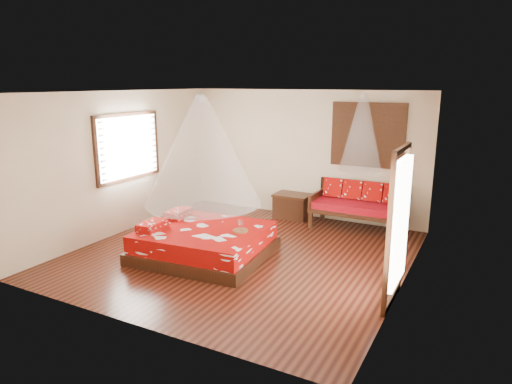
# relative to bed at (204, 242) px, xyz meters

# --- Properties ---
(room) EXTENTS (5.54, 5.54, 2.84)m
(room) POSITION_rel_bed_xyz_m (0.54, 0.40, 1.15)
(room) COLOR black
(room) RESTS_ON ground
(bed) EXTENTS (2.27, 2.08, 0.64)m
(bed) POSITION_rel_bed_xyz_m (0.00, 0.00, 0.00)
(bed) COLOR black
(bed) RESTS_ON floor
(daybed) EXTENTS (1.90, 0.84, 0.97)m
(daybed) POSITION_rel_bed_xyz_m (1.96, 2.79, 0.27)
(daybed) COLOR black
(daybed) RESTS_ON floor
(storage_chest) EXTENTS (0.79, 0.58, 0.54)m
(storage_chest) POSITION_rel_bed_xyz_m (0.44, 2.85, 0.02)
(storage_chest) COLOR black
(storage_chest) RESTS_ON floor
(shutter_panel) EXTENTS (1.52, 0.06, 1.32)m
(shutter_panel) POSITION_rel_bed_xyz_m (1.96, 3.12, 1.65)
(shutter_panel) COLOR black
(shutter_panel) RESTS_ON wall_back
(window_left) EXTENTS (0.10, 1.74, 1.34)m
(window_left) POSITION_rel_bed_xyz_m (-2.17, 0.60, 1.45)
(window_left) COLOR black
(window_left) RESTS_ON wall_left
(glazed_door) EXTENTS (0.08, 1.02, 2.16)m
(glazed_door) POSITION_rel_bed_xyz_m (3.25, -0.20, 0.82)
(glazed_door) COLOR black
(glazed_door) RESTS_ON floor
(wine_tray) EXTENTS (0.26, 0.26, 0.21)m
(wine_tray) POSITION_rel_bed_xyz_m (0.65, 0.16, 0.30)
(wine_tray) COLOR brown
(wine_tray) RESTS_ON bed
(mosquito_net_main) EXTENTS (1.96, 1.96, 1.80)m
(mosquito_net_main) POSITION_rel_bed_xyz_m (0.02, 0.00, 1.60)
(mosquito_net_main) COLOR white
(mosquito_net_main) RESTS_ON ceiling
(mosquito_net_daybed) EXTENTS (0.84, 0.84, 1.50)m
(mosquito_net_daybed) POSITION_rel_bed_xyz_m (1.96, 2.65, 1.75)
(mosquito_net_daybed) COLOR white
(mosquito_net_daybed) RESTS_ON ceiling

